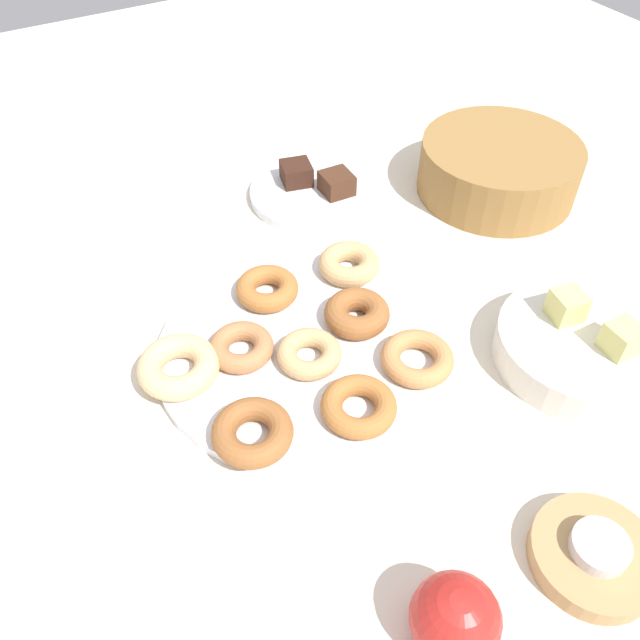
{
  "coord_description": "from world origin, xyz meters",
  "views": [
    {
      "loc": [
        0.47,
        -0.24,
        0.6
      ],
      "look_at": [
        0.0,
        0.03,
        0.04
      ],
      "focal_mm": 36.33,
      "sensor_mm": 36.0,
      "label": 1
    }
  ],
  "objects_px": {
    "donut_4": "(241,347)",
    "basket": "(499,168)",
    "fruit_bowl": "(579,347)",
    "candle_holder": "(594,556)",
    "melon_chunk_right": "(622,339)",
    "melon_chunk_left": "(567,306)",
    "donut_0": "(417,358)",
    "brownie_far": "(337,183)",
    "donut_3": "(267,289)",
    "donut_plate": "(299,350)",
    "donut_7": "(359,406)",
    "tealight": "(600,547)",
    "apple": "(455,619)",
    "donut_6": "(359,315)",
    "cake_plate": "(314,193)",
    "donut_1": "(349,264)",
    "donut_2": "(252,432)",
    "donut_8": "(178,367)",
    "donut_5": "(307,355)",
    "brownie_near": "(296,173)"
  },
  "relations": [
    {
      "from": "donut_1",
      "to": "fruit_bowl",
      "type": "height_order",
      "value": "fruit_bowl"
    },
    {
      "from": "fruit_bowl",
      "to": "candle_holder",
      "type": "bearing_deg",
      "value": -42.14
    },
    {
      "from": "donut_3",
      "to": "fruit_bowl",
      "type": "height_order",
      "value": "fruit_bowl"
    },
    {
      "from": "donut_7",
      "to": "melon_chunk_left",
      "type": "relative_size",
      "value": 2.34
    },
    {
      "from": "donut_plate",
      "to": "donut_2",
      "type": "relative_size",
      "value": 3.96
    },
    {
      "from": "donut_plate",
      "to": "apple",
      "type": "height_order",
      "value": "apple"
    },
    {
      "from": "donut_7",
      "to": "tealight",
      "type": "relative_size",
      "value": 1.57
    },
    {
      "from": "brownie_near",
      "to": "donut_5",
      "type": "bearing_deg",
      "value": -26.56
    },
    {
      "from": "donut_plate",
      "to": "donut_4",
      "type": "relative_size",
      "value": 4.45
    },
    {
      "from": "brownie_far",
      "to": "apple",
      "type": "relative_size",
      "value": 0.6
    },
    {
      "from": "donut_4",
      "to": "tealight",
      "type": "height_order",
      "value": "same"
    },
    {
      "from": "candle_holder",
      "to": "cake_plate",
      "type": "bearing_deg",
      "value": 174.04
    },
    {
      "from": "donut_1",
      "to": "donut_4",
      "type": "bearing_deg",
      "value": -71.55
    },
    {
      "from": "donut_5",
      "to": "cake_plate",
      "type": "bearing_deg",
      "value": 149.06
    },
    {
      "from": "fruit_bowl",
      "to": "melon_chunk_right",
      "type": "distance_m",
      "value": 0.05
    },
    {
      "from": "donut_plate",
      "to": "fruit_bowl",
      "type": "xyz_separation_m",
      "value": [
        0.18,
        0.29,
        0.01
      ]
    },
    {
      "from": "donut_8",
      "to": "tealight",
      "type": "relative_size",
      "value": 1.77
    },
    {
      "from": "donut_3",
      "to": "donut_plate",
      "type": "bearing_deg",
      "value": -4.32
    },
    {
      "from": "melon_chunk_right",
      "to": "melon_chunk_left",
      "type": "bearing_deg",
      "value": -167.91
    },
    {
      "from": "fruit_bowl",
      "to": "brownie_far",
      "type": "bearing_deg",
      "value": -169.39
    },
    {
      "from": "donut_6",
      "to": "cake_plate",
      "type": "relative_size",
      "value": 0.4
    },
    {
      "from": "donut_0",
      "to": "basket",
      "type": "xyz_separation_m",
      "value": [
        -0.25,
        0.33,
        0.02
      ]
    },
    {
      "from": "donut_4",
      "to": "donut_5",
      "type": "height_order",
      "value": "same"
    },
    {
      "from": "donut_5",
      "to": "donut_8",
      "type": "relative_size",
      "value": 0.81
    },
    {
      "from": "basket",
      "to": "donut_7",
      "type": "bearing_deg",
      "value": -57.81
    },
    {
      "from": "donut_8",
      "to": "apple",
      "type": "bearing_deg",
      "value": 14.22
    },
    {
      "from": "basket",
      "to": "donut_plate",
      "type": "bearing_deg",
      "value": -71.15
    },
    {
      "from": "donut_1",
      "to": "candle_holder",
      "type": "bearing_deg",
      "value": -1.44
    },
    {
      "from": "cake_plate",
      "to": "melon_chunk_left",
      "type": "bearing_deg",
      "value": 14.14
    },
    {
      "from": "donut_7",
      "to": "candle_holder",
      "type": "distance_m",
      "value": 0.27
    },
    {
      "from": "donut_7",
      "to": "apple",
      "type": "relative_size",
      "value": 1.09
    },
    {
      "from": "donut_plate",
      "to": "donut_5",
      "type": "height_order",
      "value": "donut_5"
    },
    {
      "from": "basket",
      "to": "melon_chunk_left",
      "type": "height_order",
      "value": "basket"
    },
    {
      "from": "tealight",
      "to": "apple",
      "type": "height_order",
      "value": "apple"
    },
    {
      "from": "donut_4",
      "to": "basket",
      "type": "height_order",
      "value": "basket"
    },
    {
      "from": "donut_0",
      "to": "melon_chunk_right",
      "type": "height_order",
      "value": "melon_chunk_right"
    },
    {
      "from": "donut_0",
      "to": "candle_holder",
      "type": "distance_m",
      "value": 0.27
    },
    {
      "from": "melon_chunk_right",
      "to": "donut_0",
      "type": "bearing_deg",
      "value": -120.41
    },
    {
      "from": "donut_1",
      "to": "donut_2",
      "type": "distance_m",
      "value": 0.29
    },
    {
      "from": "donut_3",
      "to": "basket",
      "type": "distance_m",
      "value": 0.43
    },
    {
      "from": "melon_chunk_left",
      "to": "donut_6",
      "type": "bearing_deg",
      "value": -123.8
    },
    {
      "from": "melon_chunk_right",
      "to": "cake_plate",
      "type": "bearing_deg",
      "value": -166.15
    },
    {
      "from": "donut_2",
      "to": "brownie_far",
      "type": "height_order",
      "value": "brownie_far"
    },
    {
      "from": "donut_1",
      "to": "candle_holder",
      "type": "xyz_separation_m",
      "value": [
        0.45,
        -0.01,
        -0.02
      ]
    },
    {
      "from": "donut_6",
      "to": "tealight",
      "type": "relative_size",
      "value": 1.53
    },
    {
      "from": "donut_4",
      "to": "brownie_far",
      "type": "distance_m",
      "value": 0.36
    },
    {
      "from": "donut_3",
      "to": "brownie_far",
      "type": "height_order",
      "value": "brownie_far"
    },
    {
      "from": "donut_0",
      "to": "fruit_bowl",
      "type": "distance_m",
      "value": 0.2
    },
    {
      "from": "donut_6",
      "to": "melon_chunk_left",
      "type": "xyz_separation_m",
      "value": [
        0.14,
        0.2,
        0.03
      ]
    },
    {
      "from": "brownie_near",
      "to": "basket",
      "type": "bearing_deg",
      "value": 59.53
    }
  ]
}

